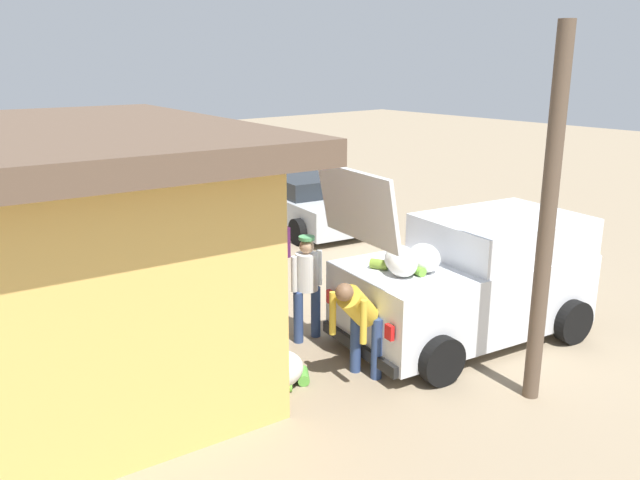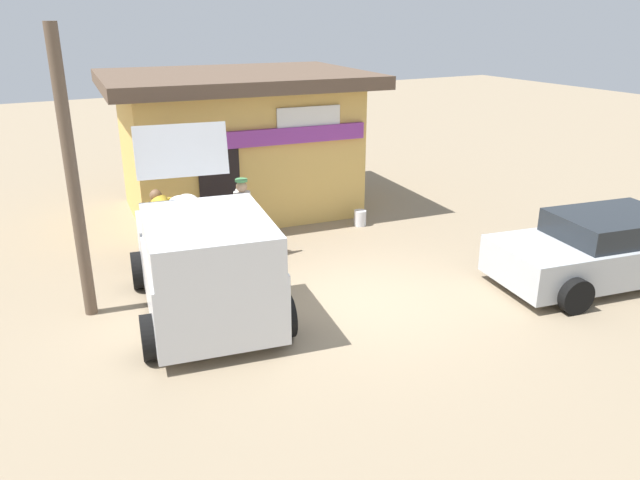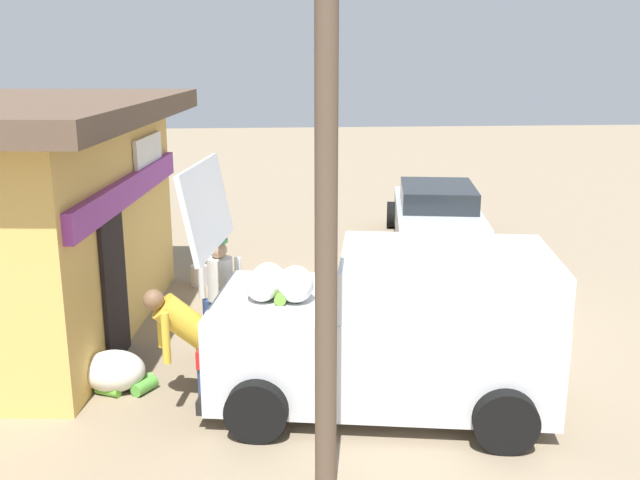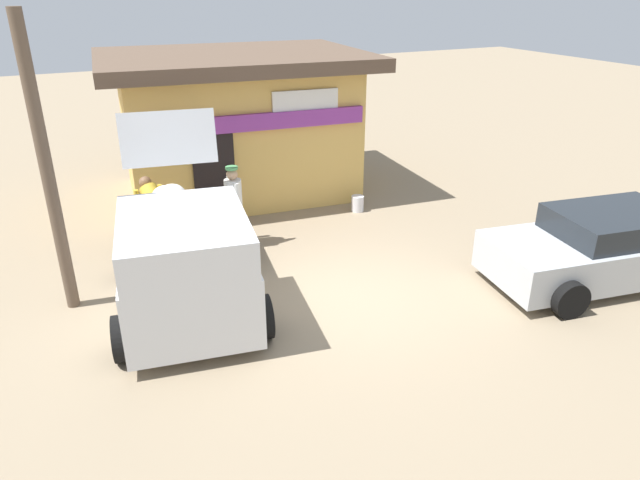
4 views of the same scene
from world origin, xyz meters
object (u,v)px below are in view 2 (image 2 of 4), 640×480
Objects in this scene: delivery_van at (204,261)px; paint_bucket at (360,218)px; storefront_bar at (237,140)px; parked_sedan at (610,249)px; unloaded_banana_pile at (183,235)px; customer_bending at (166,221)px; vendor_standing at (243,213)px.

delivery_van reaches higher than paint_bucket.
storefront_bar is 5.90m from delivery_van.
parked_sedan is 8.54m from unloaded_banana_pile.
unloaded_banana_pile reaches higher than paint_bucket.
customer_bending is at bearing 89.68° from delivery_van.
unloaded_banana_pile is (0.55, 0.93, -0.68)m from customer_bending.
vendor_standing reaches higher than customer_bending.
parked_sedan is at bearing -17.72° from delivery_van.
paint_bucket is (4.07, -0.68, -0.05)m from unloaded_banana_pile.
delivery_van is at bearing -116.84° from storefront_bar.
delivery_van is 5.37m from paint_bucket.
delivery_van is 7.41m from parked_sedan.
vendor_standing is 4.52× the size of paint_bucket.
paint_bucket is at bearing 10.25° from vendor_standing.
parked_sedan is at bearing -63.56° from paint_bucket.
storefront_bar is 1.55× the size of delivery_van.
storefront_bar reaches higher than delivery_van.
vendor_standing is 1.71m from unloaded_banana_pile.
paint_bucket is (3.15, 0.57, -0.76)m from vendor_standing.
delivery_van is at bearing -90.32° from customer_bending.
vendor_standing is 1.75× the size of unloaded_banana_pile.
parked_sedan is (7.05, -2.25, -0.31)m from delivery_van.
storefront_bar is 3.22m from unloaded_banana_pile.
storefront_bar is 4.44× the size of customer_bending.
customer_bending is at bearing -176.83° from paint_bucket.
storefront_bar reaches higher than unloaded_banana_pile.
storefront_bar is at bearing 42.85° from unloaded_banana_pile.
delivery_van reaches higher than parked_sedan.
parked_sedan is 3.15× the size of customer_bending.
unloaded_banana_pile is at bearing 126.53° from vendor_standing.
parked_sedan is 12.81× the size of paint_bucket.
vendor_standing is 3.29m from paint_bucket.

